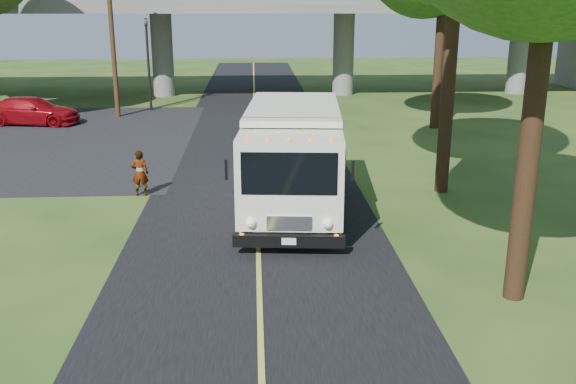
{
  "coord_description": "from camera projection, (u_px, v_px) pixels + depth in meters",
  "views": [
    {
      "loc": [
        -0.07,
        -11.38,
        6.19
      ],
      "look_at": [
        0.76,
        3.85,
        1.6
      ],
      "focal_mm": 40.0,
      "sensor_mm": 36.0,
      "label": 1
    }
  ],
  "objects": [
    {
      "name": "overpass",
      "position": [
        253.0,
        25.0,
        41.96
      ],
      "size": [
        54.0,
        10.0,
        7.3
      ],
      "color": "slate",
      "rests_on": "ground"
    },
    {
      "name": "lane_line",
      "position": [
        257.0,
        185.0,
        22.23
      ],
      "size": [
        0.12,
        90.0,
        0.01
      ],
      "primitive_type": "cube",
      "color": "gold",
      "rests_on": "road"
    },
    {
      "name": "red_sedan",
      "position": [
        32.0,
        111.0,
        32.93
      ],
      "size": [
        5.06,
        2.61,
        1.4
      ],
      "primitive_type": "imported",
      "rotation": [
        0.0,
        0.0,
        1.43
      ],
      "color": "maroon",
      "rests_on": "ground"
    },
    {
      "name": "utility_pole",
      "position": [
        112.0,
        31.0,
        33.91
      ],
      "size": [
        1.6,
        0.26,
        9.0
      ],
      "color": "#472D19",
      "rests_on": "ground"
    },
    {
      "name": "ground",
      "position": [
        260.0,
        326.0,
        12.67
      ],
      "size": [
        120.0,
        120.0,
        0.0
      ],
      "primitive_type": "plane",
      "color": "#274518",
      "rests_on": "ground"
    },
    {
      "name": "pedestrian",
      "position": [
        140.0,
        173.0,
        20.89
      ],
      "size": [
        0.57,
        0.38,
        1.52
      ],
      "primitive_type": "imported",
      "rotation": [
        0.0,
        0.0,
        3.17
      ],
      "color": "gray",
      "rests_on": "ground"
    },
    {
      "name": "parking_lot",
      "position": [
        15.0,
        140.0,
        29.31
      ],
      "size": [
        16.0,
        18.0,
        0.01
      ],
      "primitive_type": "cube",
      "color": "black",
      "rests_on": "ground"
    },
    {
      "name": "traffic_signal",
      "position": [
        148.0,
        54.0,
        36.3
      ],
      "size": [
        0.18,
        0.22,
        5.2
      ],
      "color": "black",
      "rests_on": "ground"
    },
    {
      "name": "road",
      "position": [
        257.0,
        185.0,
        22.23
      ],
      "size": [
        7.0,
        90.0,
        0.02
      ],
      "primitive_type": "cube",
      "color": "black",
      "rests_on": "ground"
    },
    {
      "name": "step_van",
      "position": [
        293.0,
        156.0,
        19.08
      ],
      "size": [
        3.39,
        7.7,
        3.14
      ],
      "rotation": [
        0.0,
        0.0,
        -0.09
      ],
      "color": "silver",
      "rests_on": "ground"
    }
  ]
}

